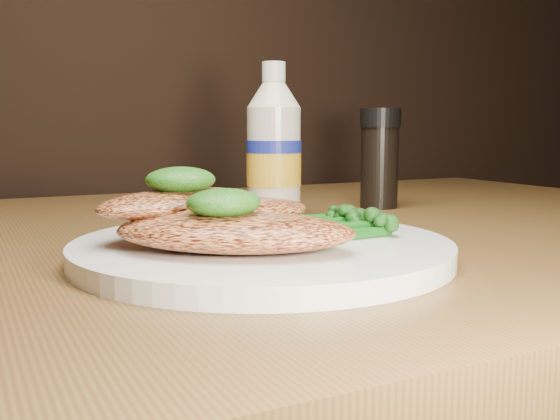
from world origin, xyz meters
name	(u,v)px	position (x,y,z in m)	size (l,w,h in m)	color
plate	(262,250)	(-0.10, 0.90, 0.76)	(0.30, 0.30, 0.02)	white
chicken_front	(235,232)	(-0.14, 0.87, 0.78)	(0.18, 0.09, 0.03)	#D27743
chicken_mid	(225,213)	(-0.13, 0.92, 0.79)	(0.15, 0.08, 0.02)	#D27743
chicken_back	(181,203)	(-0.16, 0.94, 0.79)	(0.15, 0.08, 0.02)	#D27743
pesto_front	(224,203)	(-0.15, 0.87, 0.80)	(0.06, 0.05, 0.02)	#0A3808
pesto_back	(180,180)	(-0.16, 0.93, 0.81)	(0.06, 0.05, 0.02)	#0A3808
broccolini_bundle	(310,221)	(-0.05, 0.91, 0.78)	(0.15, 0.11, 0.02)	#135713
mayo_bottle	(274,142)	(0.01, 1.10, 0.84)	(0.06, 0.06, 0.18)	beige
pepper_grinder	(380,158)	(0.17, 1.12, 0.81)	(0.05, 0.05, 0.13)	black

